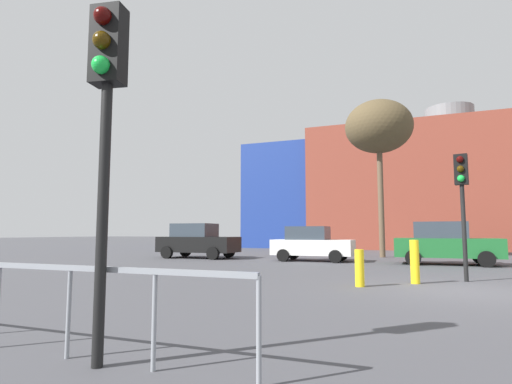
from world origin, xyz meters
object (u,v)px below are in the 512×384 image
at_px(parked_car_0, 197,241).
at_px(parked_car_2, 445,243).
at_px(traffic_light_island, 462,187).
at_px(bollard_yellow_0, 415,262).
at_px(bollard_yellow_1, 360,268).
at_px(traffic_light_near_left, 106,97).
at_px(parked_car_1, 312,244).
at_px(bare_tree_0, 379,128).

height_order(parked_car_0, parked_car_2, parked_car_0).
bearing_deg(parked_car_2, parked_car_0, 180.00).
relative_size(parked_car_2, traffic_light_island, 1.16).
distance_m(traffic_light_island, bollard_yellow_0, 2.71).
xyz_separation_m(bollard_yellow_0, bollard_yellow_1, (-1.33, -1.20, -0.12)).
bearing_deg(traffic_light_island, parked_car_0, -106.32).
bearing_deg(traffic_light_near_left, bollard_yellow_1, 156.73).
xyz_separation_m(traffic_light_island, bollard_yellow_1, (-2.69, -2.23, -2.24)).
relative_size(parked_car_2, traffic_light_near_left, 1.09).
bearing_deg(parked_car_1, traffic_light_near_left, -83.95).
relative_size(parked_car_1, bollard_yellow_0, 3.27).
bearing_deg(bollard_yellow_0, parked_car_2, 81.08).
bearing_deg(bollard_yellow_0, parked_car_1, 122.20).
relative_size(bare_tree_0, bollard_yellow_1, 9.45).
bearing_deg(parked_car_2, bare_tree_0, 123.83).
bearing_deg(parked_car_0, traffic_light_island, -27.66).
height_order(parked_car_1, bare_tree_0, bare_tree_0).
relative_size(parked_car_1, traffic_light_island, 1.06).
relative_size(parked_car_2, bare_tree_0, 0.47).
height_order(traffic_light_near_left, traffic_light_island, traffic_light_near_left).
xyz_separation_m(traffic_light_near_left, bollard_yellow_1, (1.71, 7.51, -2.42)).
bearing_deg(parked_car_1, parked_car_2, 0.00).
distance_m(parked_car_1, bare_tree_0, 8.52).
distance_m(bare_tree_0, bollard_yellow_1, 14.98).
bearing_deg(parked_car_2, bollard_yellow_1, -106.03).
height_order(parked_car_0, traffic_light_island, traffic_light_island).
xyz_separation_m(parked_car_1, bollard_yellow_1, (3.44, -8.79, -0.36)).
distance_m(traffic_light_near_left, bollard_yellow_0, 9.52).
height_order(parked_car_2, traffic_light_island, traffic_light_island).
relative_size(parked_car_0, bollard_yellow_1, 4.52).
bearing_deg(bollard_yellow_0, bollard_yellow_1, -137.94).
distance_m(parked_car_1, bollard_yellow_0, 8.97).
bearing_deg(traffic_light_near_left, parked_car_0, -163.93).
bearing_deg(traffic_light_near_left, parked_car_2, 155.01).
distance_m(parked_car_0, parked_car_1, 6.40).
xyz_separation_m(parked_car_2, traffic_light_island, (0.16, -6.57, 1.79)).
height_order(traffic_light_island, bollard_yellow_1, traffic_light_island).
distance_m(parked_car_0, bare_tree_0, 12.26).
xyz_separation_m(bare_tree_0, bollard_yellow_0, (1.80, -12.05, -6.86)).
bearing_deg(parked_car_1, traffic_light_island, -46.97).
bearing_deg(traffic_light_near_left, bollard_yellow_0, 150.31).
relative_size(parked_car_0, traffic_light_island, 1.18).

